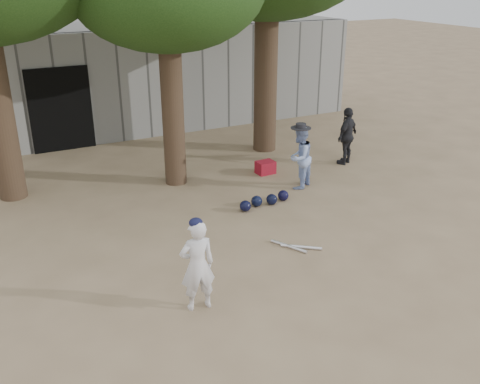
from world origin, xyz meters
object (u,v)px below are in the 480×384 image
spectator_dark (347,136)px  red_bag (265,167)px  spectator_blue (300,158)px  boy_player (197,266)px

spectator_dark → red_bag: (-2.14, 0.29, -0.56)m
spectator_blue → red_bag: 1.24m
spectator_dark → red_bag: bearing=-32.5°
spectator_blue → spectator_dark: size_ratio=0.98×
boy_player → red_bag: size_ratio=3.31×
boy_player → spectator_blue: 4.97m
spectator_dark → red_bag: spectator_dark is taller
boy_player → spectator_dark: (5.71, 4.02, 0.02)m
boy_player → red_bag: (3.57, 4.31, -0.54)m
boy_player → spectator_dark: 6.98m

